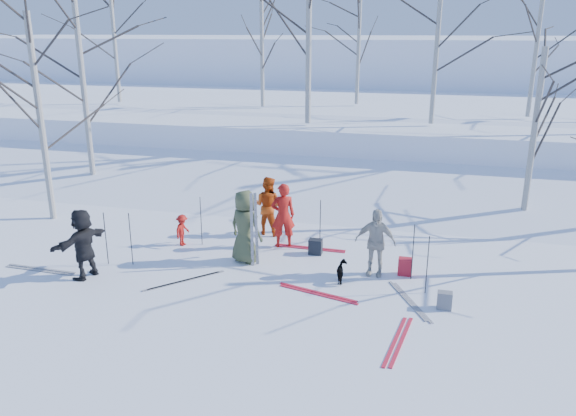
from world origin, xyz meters
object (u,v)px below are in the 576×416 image
(skier_grey_west, at_px, (83,244))
(backpack_dark, at_px, (315,247))
(skier_cream_east, at_px, (375,242))
(backpack_grey, at_px, (445,300))
(backpack_red, at_px, (405,267))
(dog, at_px, (342,272))
(skier_red_north, at_px, (283,215))
(skier_redor_behind, at_px, (268,206))
(skier_red_seated, at_px, (182,230))
(skier_olive_center, at_px, (245,227))

(skier_grey_west, height_order, backpack_dark, skier_grey_west)
(skier_cream_east, bearing_deg, backpack_grey, -38.49)
(skier_grey_west, relative_size, backpack_red, 3.98)
(skier_grey_west, relative_size, dog, 2.95)
(skier_red_north, xyz_separation_m, backpack_dark, (0.95, -0.32, -0.67))
(skier_red_north, bearing_deg, dog, 114.19)
(skier_grey_west, distance_m, backpack_red, 7.53)
(backpack_dark, bearing_deg, backpack_red, -17.75)
(backpack_red, distance_m, backpack_dark, 2.43)
(skier_cream_east, distance_m, skier_grey_west, 6.78)
(skier_redor_behind, height_order, dog, skier_redor_behind)
(skier_redor_behind, relative_size, backpack_dark, 4.17)
(skier_grey_west, distance_m, backpack_dark, 5.66)
(skier_red_seated, relative_size, backpack_dark, 2.15)
(skier_cream_east, distance_m, dog, 1.07)
(dog, distance_m, backpack_dark, 1.77)
(skier_red_seated, bearing_deg, skier_redor_behind, -46.26)
(skier_red_north, height_order, backpack_red, skier_red_north)
(skier_red_north, relative_size, skier_red_seated, 2.03)
(skier_red_north, height_order, skier_red_seated, skier_red_north)
(skier_redor_behind, xyz_separation_m, dog, (2.56, -2.68, -0.59))
(skier_grey_west, height_order, dog, skier_grey_west)
(backpack_red, bearing_deg, skier_red_seated, 175.42)
(skier_redor_behind, distance_m, skier_red_seated, 2.48)
(backpack_grey, relative_size, backpack_dark, 0.95)
(skier_olive_center, xyz_separation_m, skier_grey_west, (-3.33, -1.81, -0.09))
(skier_grey_west, distance_m, dog, 6.02)
(backpack_dark, bearing_deg, skier_redor_behind, 143.98)
(skier_grey_west, bearing_deg, skier_red_seated, 165.56)
(dog, distance_m, backpack_red, 1.57)
(skier_redor_behind, relative_size, skier_grey_west, 1.00)
(skier_red_north, distance_m, dog, 2.70)
(skier_redor_behind, xyz_separation_m, backpack_red, (3.94, -1.92, -0.62))
(skier_redor_behind, relative_size, dog, 2.94)
(skier_red_seated, distance_m, backpack_grey, 7.09)
(skier_olive_center, height_order, skier_cream_east, skier_olive_center)
(skier_cream_east, height_order, backpack_grey, skier_cream_east)
(skier_red_seated, bearing_deg, backpack_red, -87.11)
(skier_redor_behind, height_order, backpack_red, skier_redor_behind)
(skier_olive_center, bearing_deg, skier_grey_west, 49.91)
(skier_grey_west, xyz_separation_m, backpack_red, (7.24, 1.98, -0.62))
(dog, relative_size, backpack_dark, 1.42)
(skier_redor_behind, distance_m, backpack_red, 4.42)
(dog, relative_size, backpack_grey, 1.49)
(skier_red_north, relative_size, skier_grey_west, 1.05)
(backpack_grey, bearing_deg, skier_grey_west, -176.83)
(skier_red_seated, bearing_deg, backpack_dark, -78.26)
(skier_red_seated, distance_m, backpack_red, 5.93)
(skier_red_north, height_order, skier_grey_west, skier_red_north)
(skier_olive_center, relative_size, skier_red_north, 1.06)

